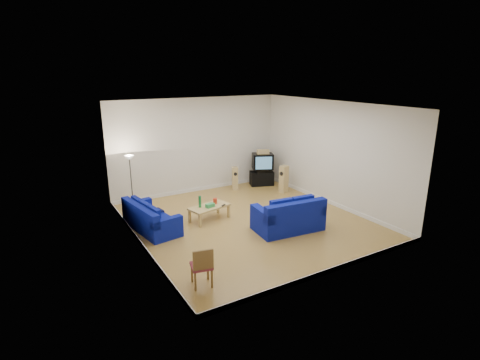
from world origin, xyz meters
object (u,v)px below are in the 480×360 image
sofa_loveseat (289,218)px  coffee_table (209,208)px  sofa_three_seat (150,220)px  tv_stand (262,178)px  television (263,161)px

sofa_loveseat → coffee_table: size_ratio=1.49×
sofa_three_seat → tv_stand: bearing=102.5°
sofa_three_seat → sofa_loveseat: size_ratio=1.09×
sofa_loveseat → television: (1.66, 3.73, 0.56)m
sofa_three_seat → tv_stand: sofa_three_seat is taller
sofa_three_seat → sofa_loveseat: (3.13, -1.88, 0.06)m
coffee_table → television: size_ratio=1.39×
sofa_loveseat → television: bearing=71.7°
sofa_three_seat → tv_stand: 5.13m
sofa_loveseat → coffee_table: 2.25m
television → coffee_table: bearing=-122.2°
sofa_loveseat → television: television is taller
sofa_loveseat → coffee_table: sofa_loveseat is taller
tv_stand → television: television is taller
sofa_loveseat → tv_stand: size_ratio=2.20×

